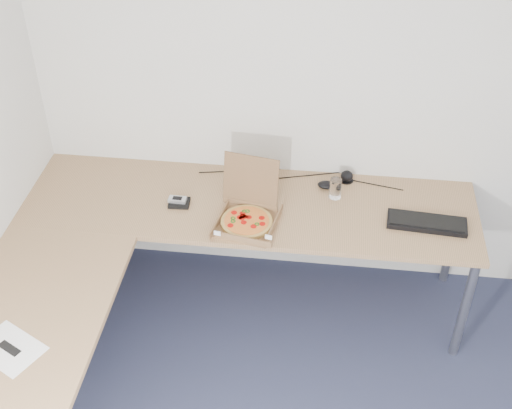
# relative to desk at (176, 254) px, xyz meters

# --- Properties ---
(room_shell) EXTENTS (3.50, 3.50, 2.50)m
(room_shell) POSITION_rel_desk_xyz_m (0.82, -0.97, 0.55)
(room_shell) COLOR silver
(room_shell) RESTS_ON ground
(desk) EXTENTS (2.50, 2.20, 0.73)m
(desk) POSITION_rel_desk_xyz_m (0.00, 0.00, 0.00)
(desk) COLOR #A67D53
(desk) RESTS_ON ground
(pizza_box) EXTENTS (0.30, 0.36, 0.31)m
(pizza_box) POSITION_rel_desk_xyz_m (0.33, 0.26, 0.07)
(pizza_box) COLOR brown
(pizza_box) RESTS_ON desk
(drinking_glass) EXTENTS (0.07, 0.07, 0.12)m
(drinking_glass) POSITION_rel_desk_xyz_m (0.79, 0.54, 0.09)
(drinking_glass) COLOR white
(drinking_glass) RESTS_ON desk
(keyboard) EXTENTS (0.43, 0.18, 0.03)m
(keyboard) POSITION_rel_desk_xyz_m (1.28, 0.35, 0.04)
(keyboard) COLOR black
(keyboard) RESTS_ON desk
(mouse) EXTENTS (0.12, 0.10, 0.04)m
(mouse) POSITION_rel_desk_xyz_m (0.74, 0.62, 0.05)
(mouse) COLOR black
(mouse) RESTS_ON desk
(wallet) EXTENTS (0.12, 0.10, 0.02)m
(wallet) POSITION_rel_desk_xyz_m (-0.06, 0.37, 0.04)
(wallet) COLOR black
(wallet) RESTS_ON desk
(phone) EXTENTS (0.10, 0.05, 0.02)m
(phone) POSITION_rel_desk_xyz_m (-0.07, 0.38, 0.06)
(phone) COLOR #B2B5BA
(phone) RESTS_ON wallet
(paper_sheet) EXTENTS (0.35, 0.31, 0.00)m
(paper_sheet) POSITION_rel_desk_xyz_m (-0.59, -0.72, 0.03)
(paper_sheet) COLOR white
(paper_sheet) RESTS_ON desk
(dome_speaker) EXTENTS (0.08, 0.08, 0.07)m
(dome_speaker) POSITION_rel_desk_xyz_m (0.85, 0.71, 0.06)
(dome_speaker) COLOR black
(dome_speaker) RESTS_ON desk
(cable_bundle) EXTENTS (0.57, 0.12, 0.01)m
(cable_bundle) POSITION_rel_desk_xyz_m (0.56, 0.71, 0.03)
(cable_bundle) COLOR black
(cable_bundle) RESTS_ON desk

